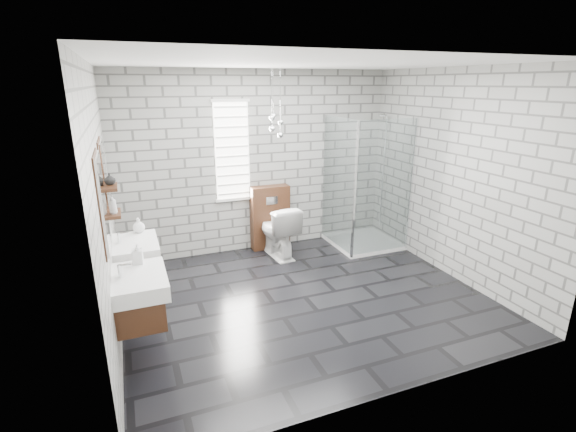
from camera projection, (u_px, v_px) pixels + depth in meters
floor at (305, 298)px, 5.11m from camera, size 4.20×3.60×0.02m
ceiling at (308, 62)px, 4.28m from camera, size 4.20×3.60×0.02m
wall_back at (258, 163)px, 6.30m from camera, size 4.20×0.02×2.70m
wall_front at (406, 246)px, 3.09m from camera, size 4.20×0.02×2.70m
wall_left at (104, 210)px, 3.96m from camera, size 0.02×3.60×2.70m
wall_right at (454, 176)px, 5.43m from camera, size 0.02×3.60×2.70m
vanity_left at (135, 285)px, 3.78m from camera, size 0.47×0.70×1.57m
vanity_right at (132, 250)px, 4.57m from camera, size 0.47×0.70×1.57m
shelf_lower at (113, 214)px, 3.95m from camera, size 0.14×0.30×0.03m
shelf_upper at (109, 187)px, 3.87m from camera, size 0.14×0.30×0.03m
window at (232, 151)px, 6.07m from camera, size 0.56×0.05×1.48m
cistern_panel at (270, 217)px, 6.51m from camera, size 0.60×0.20×1.00m
flush_plate at (272, 201)px, 6.32m from camera, size 0.18×0.01×0.12m
shower_enclosure at (363, 217)px, 6.52m from camera, size 1.00×1.00×2.03m
pendant_cluster at (276, 123)px, 5.78m from camera, size 0.26×0.23×0.93m
toilet at (278, 231)px, 6.22m from camera, size 0.52×0.82×0.80m
soap_bottle_a at (137, 253)px, 3.98m from camera, size 0.10×0.11×0.20m
soap_bottle_b at (139, 225)px, 4.81m from camera, size 0.16×0.16×0.17m
soap_bottle_c at (113, 204)px, 3.88m from camera, size 0.08×0.08×0.18m
vase at (110, 179)px, 3.89m from camera, size 0.11×0.11×0.11m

